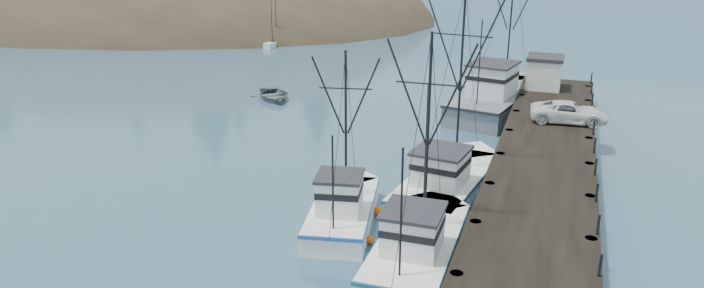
% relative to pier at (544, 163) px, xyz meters
% --- Properties ---
extents(ground, '(400.00, 400.00, 0.00)m').
position_rel_pier_xyz_m(ground, '(-14.00, -16.00, -1.69)').
color(ground, '#2F5069').
rests_on(ground, ground).
extents(pier, '(6.00, 44.00, 2.00)m').
position_rel_pier_xyz_m(pier, '(0.00, 0.00, 0.00)').
color(pier, black).
rests_on(pier, ground).
extents(headland, '(134.80, 78.00, 51.00)m').
position_rel_pier_xyz_m(headland, '(-88.95, 62.61, -6.24)').
color(headland, '#382D1E').
rests_on(headland, ground).
extents(moored_sailboats, '(24.78, 18.81, 6.35)m').
position_rel_pier_xyz_m(moored_sailboats, '(-47.63, 40.52, -1.36)').
color(moored_sailboats, white).
rests_on(moored_sailboats, ground).
extents(trawler_near, '(3.75, 11.01, 11.23)m').
position_rel_pier_xyz_m(trawler_near, '(-5.12, -10.86, -0.87)').
color(trawler_near, white).
rests_on(trawler_near, ground).
extents(trawler_mid, '(4.67, 9.55, 9.65)m').
position_rel_pier_xyz_m(trawler_mid, '(-9.93, -8.33, -0.87)').
color(trawler_mid, white).
rests_on(trawler_mid, ground).
extents(trawler_far, '(5.34, 12.37, 12.42)m').
position_rel_pier_xyz_m(trawler_far, '(-5.29, -2.42, -0.87)').
color(trawler_far, white).
rests_on(trawler_far, ground).
extents(work_vessel, '(7.45, 16.22, 13.43)m').
position_rel_pier_xyz_m(work_vessel, '(-4.65, 16.83, -0.46)').
color(work_vessel, slate).
rests_on(work_vessel, ground).
extents(pier_shed, '(3.00, 3.20, 2.80)m').
position_rel_pier_xyz_m(pier_shed, '(-1.11, 18.00, 1.73)').
color(pier_shed, silver).
rests_on(pier_shed, pier).
extents(pickup_truck, '(5.58, 2.94, 1.50)m').
position_rel_pier_xyz_m(pickup_truck, '(1.22, 8.18, 1.06)').
color(pickup_truck, silver).
rests_on(pickup_truck, pier).
extents(motorboat, '(6.27, 6.48, 1.10)m').
position_rel_pier_xyz_m(motorboat, '(-24.91, 13.59, -1.69)').
color(motorboat, '#5A6064').
rests_on(motorboat, ground).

